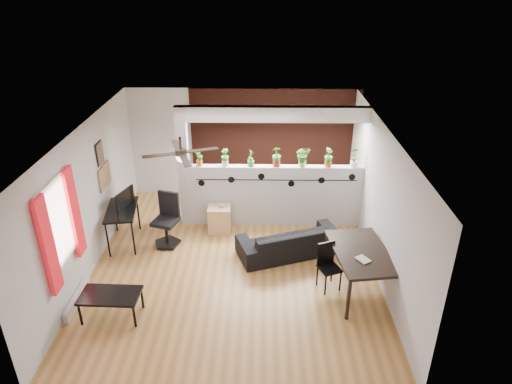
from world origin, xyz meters
name	(u,v)px	position (x,y,z in m)	size (l,w,h in m)	color
room_shell	(233,202)	(0.00, 0.00, 1.30)	(6.30, 7.10, 2.90)	#9C6933
partition_wall	(276,196)	(0.80, 1.50, 0.68)	(3.60, 0.18, 1.35)	#BCBCC1
ceiling_header	(278,114)	(0.80, 1.50, 2.45)	(3.60, 0.18, 0.30)	silver
pier_column	(184,168)	(-1.11, 1.50, 1.30)	(0.22, 0.20, 2.60)	#BCBCC1
brick_panel	(275,144)	(0.80, 2.97, 1.30)	(3.90, 0.05, 2.60)	brown
vine_decal	(276,180)	(0.80, 1.40, 1.08)	(3.31, 0.01, 0.30)	black
window_assembly	(60,225)	(-2.56, -1.20, 1.51)	(0.09, 1.30, 1.55)	white
baseboard_heater	(77,299)	(-2.54, -1.20, 0.09)	(0.08, 1.00, 0.18)	beige
corkboard	(105,176)	(-2.58, 0.95, 1.35)	(0.03, 0.60, 0.45)	#956C48
framed_art	(100,153)	(-2.58, 0.90, 1.85)	(0.03, 0.34, 0.44)	#8C7259
ceiling_fan	(181,154)	(-0.80, -0.30, 2.31)	(1.19, 1.19, 0.43)	black
potted_plant_0	(199,157)	(-0.78, 1.50, 1.54)	(0.19, 0.17, 0.36)	#D55B19
potted_plant_1	(225,157)	(-0.25, 1.50, 1.55)	(0.23, 0.21, 0.37)	white
potted_plant_2	(251,157)	(0.27, 1.50, 1.55)	(0.19, 0.22, 0.38)	green
potted_plant_3	(277,156)	(0.80, 1.50, 1.57)	(0.26, 0.23, 0.42)	red
potted_plant_4	(303,156)	(1.33, 1.50, 1.58)	(0.24, 0.21, 0.43)	#D0D34A
potted_plant_5	(329,157)	(1.85, 1.50, 1.56)	(0.25, 0.25, 0.39)	#C55017
potted_plant_6	(355,156)	(2.38, 1.50, 1.57)	(0.23, 0.20, 0.42)	white
sofa	(289,241)	(1.04, 0.36, 0.27)	(1.88, 0.74, 0.55)	black
cube_shelf	(220,219)	(-0.38, 1.16, 0.28)	(0.47, 0.41, 0.57)	tan
cup	(221,205)	(-0.33, 1.16, 0.61)	(0.12, 0.12, 0.09)	gray
computer_desk	(122,212)	(-2.25, 0.69, 0.69)	(0.71, 1.13, 0.77)	black
monitor	(123,201)	(-2.25, 0.84, 0.86)	(0.06, 0.33, 0.19)	black
office_chair	(167,223)	(-1.37, 0.67, 0.47)	(0.57, 0.57, 1.07)	black
dining_table	(361,255)	(2.16, -0.77, 0.71)	(1.07, 1.55, 0.79)	black
book	(359,261)	(2.06, -1.07, 0.80)	(0.17, 0.23, 0.02)	gray
folding_chair	(328,261)	(1.64, -0.65, 0.50)	(0.45, 0.45, 0.85)	black
coffee_table	(110,297)	(-1.86, -1.49, 0.39)	(0.95, 0.55, 0.43)	black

